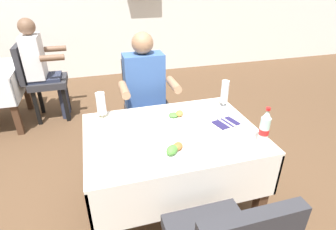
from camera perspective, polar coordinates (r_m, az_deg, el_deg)
ground_plane at (r=2.33m, az=-1.62°, el=-19.09°), size 11.00×11.00×0.00m
main_dining_table at (r=1.97m, az=0.81°, el=-7.58°), size 1.20×0.88×0.72m
chair_far_diner_seat at (r=2.67m, az=-4.34°, el=2.41°), size 0.44×0.50×0.97m
seated_diner_far at (r=2.50m, az=-4.72°, el=4.52°), size 0.50×0.46×1.26m
plate_near_camera at (r=1.67m, az=1.87°, el=-7.32°), size 0.25×0.25×0.06m
plate_far_diner at (r=2.04m, az=1.42°, el=-0.23°), size 0.22×0.22×0.06m
beer_glass_left at (r=2.07m, az=-14.02°, el=2.12°), size 0.07×0.07×0.20m
beer_glass_middle at (r=2.24m, az=11.92°, el=4.44°), size 0.07×0.07×0.22m
cola_bottle_primary at (r=1.82m, az=19.84°, el=-2.53°), size 0.06×0.06×0.25m
napkin_cutlery_set at (r=2.02m, az=12.20°, el=-1.63°), size 0.20×0.20×0.01m
background_chair_right at (r=3.71m, az=-25.65°, el=7.17°), size 0.50×0.44×0.97m
background_patron at (r=3.65m, az=-25.40°, el=9.58°), size 0.46×0.50×1.26m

